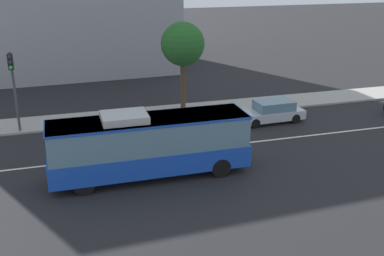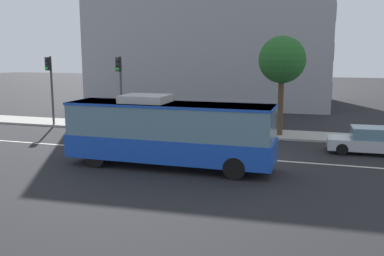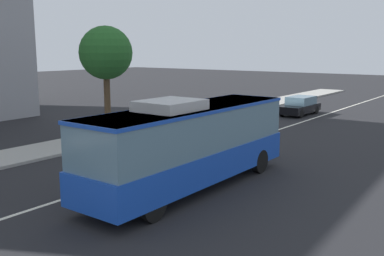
{
  "view_description": "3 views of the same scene",
  "coord_description": "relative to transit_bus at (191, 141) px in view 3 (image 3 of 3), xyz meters",
  "views": [
    {
      "loc": [
        -6.87,
        -23.77,
        10.41
      ],
      "look_at": [
        0.15,
        -0.04,
        1.33
      ],
      "focal_mm": 43.03,
      "sensor_mm": 36.0,
      "label": 1
    },
    {
      "loc": [
        4.15,
        -21.68,
        5.46
      ],
      "look_at": [
        -2.24,
        -1.13,
        1.67
      ],
      "focal_mm": 40.25,
      "sensor_mm": 36.0,
      "label": 2
    },
    {
      "loc": [
        -15.75,
        -12.49,
        5.2
      ],
      "look_at": [
        -0.18,
        -0.8,
        1.71
      ],
      "focal_mm": 41.15,
      "sensor_mm": 36.0,
      "label": 3
    }
  ],
  "objects": [
    {
      "name": "transit_bus",
      "position": [
        0.0,
        0.0,
        0.0
      ],
      "size": [
        10.0,
        2.5,
        3.46
      ],
      "rotation": [
        0.0,
        0.0,
        -0.0
      ],
      "color": "#1947B7",
      "rests_on": "ground_plane"
    },
    {
      "name": "sedan_black",
      "position": [
        20.5,
        4.43,
        -1.09
      ],
      "size": [
        4.53,
        1.88,
        1.46
      ],
      "rotation": [
        0.0,
        0.0,
        3.13
      ],
      "color": "black",
      "rests_on": "ground_plane"
    },
    {
      "name": "lane_centre_line",
      "position": [
        2.88,
        2.76,
        -1.8
      ],
      "size": [
        76.0,
        0.16,
        0.01
      ],
      "primitive_type": "cube",
      "color": "silver",
      "rests_on": "ground_plane"
    },
    {
      "name": "sedan_silver",
      "position": [
        9.6,
        5.91,
        -1.09
      ],
      "size": [
        4.56,
        1.96,
        1.46
      ],
      "rotation": [
        0.0,
        0.0,
        3.18
      ],
      "color": "#B7BABF",
      "rests_on": "ground_plane"
    },
    {
      "name": "ground_plane",
      "position": [
        2.88,
        2.76,
        -1.81
      ],
      "size": [
        160.0,
        160.0,
        0.0
      ],
      "primitive_type": "plane",
      "color": "black"
    },
    {
      "name": "street_tree_kerbside_left",
      "position": [
        4.29,
        9.24,
        3.15
      ],
      "size": [
        3.01,
        3.01,
        6.52
      ],
      "color": "#4C3823",
      "rests_on": "ground_plane"
    },
    {
      "name": "sidewalk_kerb",
      "position": [
        2.88,
        9.67,
        -1.74
      ],
      "size": [
        80.0,
        3.08,
        0.14
      ],
      "primitive_type": "cube",
      "color": "#9E9B93",
      "rests_on": "ground_plane"
    }
  ]
}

